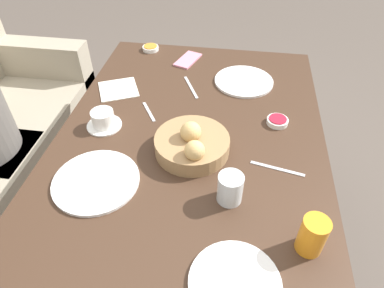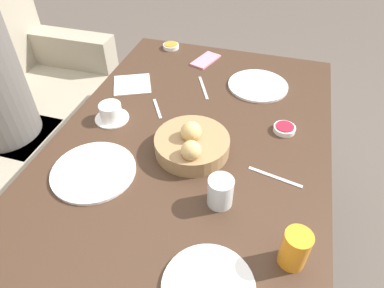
{
  "view_description": "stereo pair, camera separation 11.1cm",
  "coord_description": "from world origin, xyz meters",
  "px_view_note": "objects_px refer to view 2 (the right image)",
  "views": [
    {
      "loc": [
        -0.82,
        -0.14,
        1.54
      ],
      "look_at": [
        -0.01,
        -0.02,
        0.79
      ],
      "focal_mm": 32.0,
      "sensor_mm": 36.0,
      "label": 1
    },
    {
      "loc": [
        -0.79,
        -0.25,
        1.54
      ],
      "look_at": [
        -0.01,
        -0.02,
        0.79
      ],
      "focal_mm": 32.0,
      "sensor_mm": 36.0,
      "label": 2
    }
  ],
  "objects_px": {
    "plate_near_left": "(208,287)",
    "plate_near_right": "(258,85)",
    "water_tumbler": "(220,192)",
    "jam_bowl_berry": "(284,129)",
    "juice_glass": "(295,249)",
    "plate_far_center": "(94,171)",
    "spoon_coffee": "(157,108)",
    "knife_silver": "(275,177)",
    "fork_silver": "(203,88)",
    "coffee_cup": "(111,113)",
    "bread_basket": "(192,144)",
    "jam_bowl_honey": "(171,46)",
    "cell_phone": "(206,60)",
    "napkin": "(132,84)"
  },
  "relations": [
    {
      "from": "bread_basket",
      "to": "jam_bowl_berry",
      "type": "xyz_separation_m",
      "value": [
        0.19,
        -0.28,
        -0.02
      ]
    },
    {
      "from": "knife_silver",
      "to": "plate_near_right",
      "type": "bearing_deg",
      "value": 14.16
    },
    {
      "from": "plate_far_center",
      "to": "spoon_coffee",
      "type": "distance_m",
      "value": 0.37
    },
    {
      "from": "spoon_coffee",
      "to": "cell_phone",
      "type": "relative_size",
      "value": 0.69
    },
    {
      "from": "juice_glass",
      "to": "cell_phone",
      "type": "relative_size",
      "value": 0.65
    },
    {
      "from": "juice_glass",
      "to": "fork_silver",
      "type": "xyz_separation_m",
      "value": [
        0.68,
        0.4,
        -0.05
      ]
    },
    {
      "from": "jam_bowl_berry",
      "to": "juice_glass",
      "type": "bearing_deg",
      "value": -173.06
    },
    {
      "from": "spoon_coffee",
      "to": "fork_silver",
      "type": "bearing_deg",
      "value": -34.76
    },
    {
      "from": "coffee_cup",
      "to": "napkin",
      "type": "bearing_deg",
      "value": 5.62
    },
    {
      "from": "plate_near_right",
      "to": "water_tumbler",
      "type": "distance_m",
      "value": 0.63
    },
    {
      "from": "coffee_cup",
      "to": "spoon_coffee",
      "type": "relative_size",
      "value": 1.09
    },
    {
      "from": "jam_bowl_berry",
      "to": "napkin",
      "type": "bearing_deg",
      "value": 78.86
    },
    {
      "from": "napkin",
      "to": "cell_phone",
      "type": "distance_m",
      "value": 0.37
    },
    {
      "from": "jam_bowl_berry",
      "to": "bread_basket",
      "type": "bearing_deg",
      "value": 124.49
    },
    {
      "from": "plate_near_left",
      "to": "plate_far_center",
      "type": "relative_size",
      "value": 0.84
    },
    {
      "from": "water_tumbler",
      "to": "coffee_cup",
      "type": "relative_size",
      "value": 0.74
    },
    {
      "from": "bread_basket",
      "to": "plate_near_left",
      "type": "relative_size",
      "value": 1.12
    },
    {
      "from": "plate_far_center",
      "to": "napkin",
      "type": "xyz_separation_m",
      "value": [
        0.49,
        0.09,
        -0.0
      ]
    },
    {
      "from": "bread_basket",
      "to": "cell_phone",
      "type": "relative_size",
      "value": 1.47
    },
    {
      "from": "plate_near_right",
      "to": "jam_bowl_berry",
      "type": "distance_m",
      "value": 0.29
    },
    {
      "from": "plate_far_center",
      "to": "coffee_cup",
      "type": "distance_m",
      "value": 0.27
    },
    {
      "from": "fork_silver",
      "to": "spoon_coffee",
      "type": "xyz_separation_m",
      "value": [
        -0.19,
        0.13,
        0.0
      ]
    },
    {
      "from": "plate_near_right",
      "to": "spoon_coffee",
      "type": "relative_size",
      "value": 2.15
    },
    {
      "from": "juice_glass",
      "to": "plate_far_center",
      "type": "bearing_deg",
      "value": 77.99
    },
    {
      "from": "bread_basket",
      "to": "napkin",
      "type": "xyz_separation_m",
      "value": [
        0.32,
        0.35,
        -0.03
      ]
    },
    {
      "from": "juice_glass",
      "to": "napkin",
      "type": "height_order",
      "value": "juice_glass"
    },
    {
      "from": "jam_bowl_berry",
      "to": "knife_silver",
      "type": "height_order",
      "value": "jam_bowl_berry"
    },
    {
      "from": "knife_silver",
      "to": "jam_bowl_berry",
      "type": "bearing_deg",
      "value": -1.57
    },
    {
      "from": "jam_bowl_honey",
      "to": "knife_silver",
      "type": "bearing_deg",
      "value": -140.86
    },
    {
      "from": "jam_bowl_honey",
      "to": "knife_silver",
      "type": "xyz_separation_m",
      "value": [
        -0.71,
        -0.58,
        -0.01
      ]
    },
    {
      "from": "plate_near_left",
      "to": "jam_bowl_berry",
      "type": "xyz_separation_m",
      "value": [
        0.62,
        -0.12,
        0.01
      ]
    },
    {
      "from": "plate_far_center",
      "to": "spoon_coffee",
      "type": "relative_size",
      "value": 2.28
    },
    {
      "from": "fork_silver",
      "to": "spoon_coffee",
      "type": "bearing_deg",
      "value": 145.24
    },
    {
      "from": "plate_near_left",
      "to": "plate_near_right",
      "type": "xyz_separation_m",
      "value": [
        0.88,
        0.01,
        0.0
      ]
    },
    {
      "from": "plate_near_left",
      "to": "coffee_cup",
      "type": "xyz_separation_m",
      "value": [
        0.51,
        0.5,
        0.02
      ]
    },
    {
      "from": "juice_glass",
      "to": "cell_phone",
      "type": "distance_m",
      "value": 1.01
    },
    {
      "from": "fork_silver",
      "to": "plate_far_center",
      "type": "bearing_deg",
      "value": 159.94
    },
    {
      "from": "juice_glass",
      "to": "knife_silver",
      "type": "bearing_deg",
      "value": 14.09
    },
    {
      "from": "plate_near_left",
      "to": "water_tumbler",
      "type": "height_order",
      "value": "water_tumbler"
    },
    {
      "from": "plate_near_right",
      "to": "fork_silver",
      "type": "relative_size",
      "value": 1.56
    },
    {
      "from": "plate_near_right",
      "to": "plate_far_center",
      "type": "bearing_deg",
      "value": 146.47
    },
    {
      "from": "plate_far_center",
      "to": "fork_silver",
      "type": "height_order",
      "value": "plate_far_center"
    },
    {
      "from": "plate_near_left",
      "to": "water_tumbler",
      "type": "bearing_deg",
      "value": 7.13
    },
    {
      "from": "plate_far_center",
      "to": "jam_bowl_berry",
      "type": "height_order",
      "value": "jam_bowl_berry"
    },
    {
      "from": "spoon_coffee",
      "to": "knife_silver",
      "type": "bearing_deg",
      "value": -115.93
    },
    {
      "from": "jam_bowl_berry",
      "to": "cell_phone",
      "type": "height_order",
      "value": "jam_bowl_berry"
    },
    {
      "from": "plate_near_left",
      "to": "knife_silver",
      "type": "height_order",
      "value": "plate_near_left"
    },
    {
      "from": "juice_glass",
      "to": "napkin",
      "type": "xyz_separation_m",
      "value": [
        0.62,
        0.7,
        -0.05
      ]
    },
    {
      "from": "juice_glass",
      "to": "knife_silver",
      "type": "distance_m",
      "value": 0.28
    },
    {
      "from": "knife_silver",
      "to": "plate_far_center",
      "type": "bearing_deg",
      "value": 104.27
    }
  ]
}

